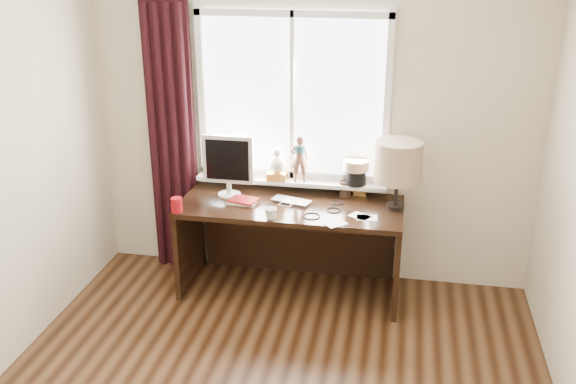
% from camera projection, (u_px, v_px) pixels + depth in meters
% --- Properties ---
extents(wall_back, '(3.50, 0.00, 2.60)m').
position_uv_depth(wall_back, '(312.00, 122.00, 5.00)').
color(wall_back, beige).
rests_on(wall_back, ground).
extents(laptop, '(0.34, 0.27, 0.02)m').
position_uv_depth(laptop, '(292.00, 201.00, 4.91)').
color(laptop, silver).
rests_on(laptop, desk).
extents(mug, '(0.12, 0.12, 0.09)m').
position_uv_depth(mug, '(271.00, 213.00, 4.61)').
color(mug, white).
rests_on(mug, desk).
extents(red_cup, '(0.08, 0.08, 0.11)m').
position_uv_depth(red_cup, '(177.00, 205.00, 4.73)').
color(red_cup, maroon).
rests_on(red_cup, desk).
extents(window, '(1.52, 0.21, 1.40)m').
position_uv_depth(window, '(292.00, 123.00, 4.98)').
color(window, white).
rests_on(window, ground).
extents(curtain, '(0.38, 0.09, 2.25)m').
position_uv_depth(curtain, '(172.00, 141.00, 5.18)').
color(curtain, black).
rests_on(curtain, floor).
extents(desk, '(1.70, 0.70, 0.75)m').
position_uv_depth(desk, '(293.00, 228.00, 5.06)').
color(desk, black).
rests_on(desk, floor).
extents(monitor, '(0.40, 0.18, 0.49)m').
position_uv_depth(monitor, '(228.00, 162.00, 4.95)').
color(monitor, beige).
rests_on(monitor, desk).
extents(notebook_stack, '(0.25, 0.20, 0.03)m').
position_uv_depth(notebook_stack, '(243.00, 201.00, 4.91)').
color(notebook_stack, beige).
rests_on(notebook_stack, desk).
extents(brush_holder, '(0.09, 0.09, 0.25)m').
position_uv_depth(brush_holder, '(345.00, 188.00, 5.02)').
color(brush_holder, black).
rests_on(brush_holder, desk).
extents(icon_frame, '(0.10, 0.04, 0.13)m').
position_uv_depth(icon_frame, '(360.00, 188.00, 5.02)').
color(icon_frame, gold).
rests_on(icon_frame, desk).
extents(table_lamp, '(0.35, 0.35, 0.52)m').
position_uv_depth(table_lamp, '(398.00, 162.00, 4.68)').
color(table_lamp, black).
rests_on(table_lamp, desk).
extents(loose_papers, '(0.38, 0.34, 0.00)m').
position_uv_depth(loose_papers, '(354.00, 219.00, 4.62)').
color(loose_papers, white).
rests_on(loose_papers, desk).
extents(desk_cables, '(0.30, 0.43, 0.01)m').
position_uv_depth(desk_cables, '(325.00, 211.00, 4.75)').
color(desk_cables, black).
rests_on(desk_cables, desk).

